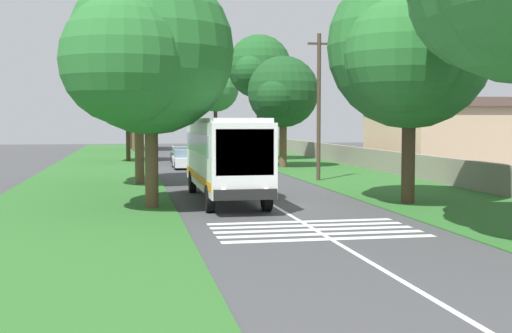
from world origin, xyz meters
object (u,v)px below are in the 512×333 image
roadside_tree_left_0 (125,95)px  roadside_tree_left_1 (144,55)px  trailing_car_1 (182,156)px  roadside_tree_left_3 (134,53)px  utility_pole (319,105)px  roadside_tree_left_4 (129,87)px  coach_bus (225,153)px  trailing_car_2 (211,152)px  trailing_car_0 (185,160)px  roadside_tree_right_2 (405,51)px  roadside_building (435,133)px  roadside_tree_right_1 (281,94)px  roadside_tree_right_4 (214,89)px  roadside_tree_right_3 (258,68)px  roadside_tree_left_2 (133,85)px

roadside_tree_left_0 → roadside_tree_left_1: 32.71m
trailing_car_1 → roadside_tree_left_3: roadside_tree_left_3 is taller
trailing_car_1 → roadside_tree_left_1: 29.66m
utility_pole → roadside_tree_left_4: bearing=13.0°
coach_bus → roadside_tree_left_4: size_ratio=1.03×
roadside_tree_left_1 → utility_pole: (11.14, -10.54, -1.71)m
trailing_car_2 → trailing_car_0: bearing=164.8°
trailing_car_2 → roadside_tree_left_4: 25.48m
trailing_car_2 → roadside_tree_right_2: (-36.45, -4.11, 5.95)m
roadside_building → roadside_tree_left_4: bearing=30.7°
trailing_car_2 → utility_pole: utility_pole is taller
roadside_tree_left_3 → coach_bus: bearing=-154.8°
trailing_car_2 → roadside_tree_right_1: size_ratio=0.50×
trailing_car_1 → roadside_tree_right_4: (30.45, -6.50, 7.00)m
trailing_car_1 → trailing_car_2: (7.19, -3.24, 0.00)m
roadside_tree_left_1 → roadside_building: (20.50, -22.47, -3.61)m
roadside_tree_left_3 → roadside_tree_right_2: size_ratio=1.10×
trailing_car_2 → roadside_tree_right_3: size_ratio=0.38×
roadside_tree_left_2 → roadside_tree_right_1: bearing=-159.9°
roadside_tree_left_4 → roadside_tree_right_2: size_ratio=1.04×
roadside_tree_left_0 → roadside_tree_left_2: size_ratio=0.81×
roadside_tree_right_3 → roadside_building: bearing=-134.0°
trailing_car_2 → roadside_tree_left_4: (23.26, 7.57, 7.17)m
trailing_car_0 → trailing_car_1: bearing=-2.5°
roadside_tree_left_1 → roadside_tree_right_3: 33.64m
trailing_car_0 → roadside_tree_left_2: roadside_tree_left_2 is taller
roadside_tree_left_0 → roadside_building: (-12.20, -23.42, -3.23)m
roadside_tree_left_4 → roadside_tree_right_4: size_ratio=0.99×
roadside_tree_left_1 → roadside_tree_right_1: (22.87, -10.90, -0.59)m
coach_bus → roadside_tree_left_2: bearing=4.2°
trailing_car_2 → roadside_tree_left_3: 27.28m
roadside_tree_right_2 → roadside_building: bearing=-28.6°
roadside_tree_left_2 → roadside_tree_right_3: roadside_tree_right_3 is taller
roadside_tree_left_4 → coach_bus: bearing=-175.8°
roadside_tree_left_1 → roadside_tree_right_4: (59.33, -10.23, 1.39)m
roadside_tree_left_4 → roadside_building: bearing=-149.3°
coach_bus → roadside_tree_right_3: roadside_tree_right_3 is taller
trailing_car_1 → roadside_tree_left_0: size_ratio=0.49×
roadside_tree_left_0 → roadside_tree_right_3: 12.00m
roadside_tree_left_4 → roadside_tree_left_1: bearing=-179.4°
roadside_tree_left_2 → trailing_car_0: bearing=-173.0°
trailing_car_2 → roadside_tree_right_4: (23.27, -3.26, 7.00)m
coach_bus → trailing_car_0: coach_bus is taller
coach_bus → roadside_tree_left_3: size_ratio=0.98×
trailing_car_2 → roadside_tree_left_0: 10.08m
coach_bus → trailing_car_2: size_ratio=2.60×
roadside_tree_left_2 → roadside_tree_left_4: 6.14m
roadside_tree_right_1 → roadside_tree_right_4: 36.53m
trailing_car_1 → roadside_tree_right_3: size_ratio=0.38×
utility_pole → roadside_tree_right_3: bearing=-0.6°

